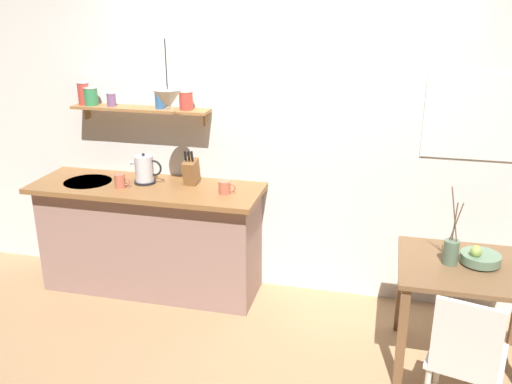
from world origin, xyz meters
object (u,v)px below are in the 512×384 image
Objects in this scene: dining_table at (469,283)px; electric_kettle at (145,170)px; twig_vase at (451,251)px; knife_block at (191,171)px; coffee_mug_by_sink at (120,181)px; pendant_lamp at (168,99)px; coffee_mug_spare at (225,187)px; fruit_bowl at (480,257)px; dining_chair_near at (466,357)px.

electric_kettle is at bearing 168.11° from dining_table.
knife_block is (-1.92, 0.56, 0.21)m from twig_vase.
electric_kettle reaches higher than coffee_mug_by_sink.
knife_block is 0.58× the size of pendant_lamp.
coffee_mug_by_sink is 0.80m from pendant_lamp.
twig_vase is 1.66m from coffee_mug_spare.
coffee_mug_by_sink is (-0.14, -0.15, -0.06)m from electric_kettle.
fruit_bowl reaches higher than dining_table.
dining_chair_near is 0.76m from fruit_bowl.
dining_table is at bearing -13.71° from coffee_mug_spare.
electric_kettle is (-2.42, 0.51, 0.42)m from dining_table.
fruit_bowl is 2.33m from pendant_lamp.
pendant_lamp is at bearing -7.30° from coffee_mug_by_sink.
knife_block is 2.13× the size of coffee_mug_spare.
dining_chair_near is 2.72m from coffee_mug_by_sink.
pendant_lamp reaches higher than electric_kettle.
knife_block reaches higher than fruit_bowl.
coffee_mug_by_sink reaches higher than dining_chair_near.
knife_block is 0.35m from coffee_mug_spare.
dining_chair_near is at bearing -22.29° from coffee_mug_by_sink.
coffee_mug_spare is (0.82, 0.06, -0.01)m from coffee_mug_by_sink.
knife_block is at bearing 21.96° from coffee_mug_by_sink.
knife_block reaches higher than dining_table.
coffee_mug_spare is at bearing 166.29° from dining_table.
dining_chair_near is at bearing -84.94° from twig_vase.
knife_block is (0.37, 0.06, -0.00)m from electric_kettle.
coffee_mug_by_sink is at bearing 171.56° from twig_vase.
electric_kettle is at bearing 46.86° from coffee_mug_by_sink.
fruit_bowl is 0.95× the size of electric_kettle.
twig_vase is 1.82× the size of knife_block.
dining_chair_near is at bearing -26.45° from electric_kettle.
knife_block is at bearing 155.96° from coffee_mug_spare.
twig_vase is at bearing -168.57° from fruit_bowl.
twig_vase reaches higher than coffee_mug_by_sink.
dining_table is 2.17m from knife_block.
dining_chair_near is at bearing -99.83° from fruit_bowl.
dining_table is 0.25m from twig_vase.
dining_table is 0.67m from dining_chair_near.
dining_table is at bearing -8.18° from pendant_lamp.
dining_chair_near is 2.38m from knife_block.
electric_kettle is 0.71m from pendant_lamp.
dining_chair_near is 1.81× the size of pendant_lamp.
pendant_lamp is at bearing 171.30° from twig_vase.
fruit_bowl is at bearing -7.04° from pendant_lamp.
coffee_mug_by_sink is (-2.60, 0.32, 0.19)m from fruit_bowl.
coffee_mug_by_sink is at bearing 171.97° from dining_table.
pendant_lamp is (-2.03, 0.96, 1.13)m from dining_chair_near.
dining_table is 1.81× the size of pendant_lamp.
fruit_bowl is (0.12, 0.69, 0.27)m from dining_chair_near.
fruit_bowl is 0.87× the size of knife_block.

